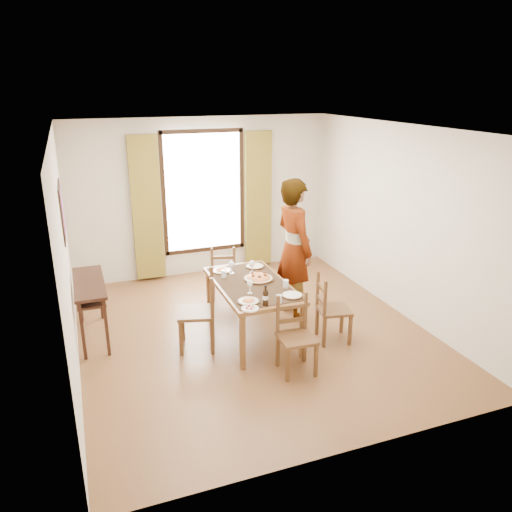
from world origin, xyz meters
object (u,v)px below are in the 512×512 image
object	(u,v)px
man	(294,249)
dining_table	(252,288)
pasta_platter	(259,276)
console_table	(90,290)

from	to	relation	value
man	dining_table	bearing A→B (deg)	111.19
man	pasta_platter	size ratio (longest dim) A/B	5.03
console_table	pasta_platter	size ratio (longest dim) A/B	3.00
dining_table	pasta_platter	xyz separation A→B (m)	(0.12, 0.08, 0.12)
man	pasta_platter	bearing A→B (deg)	109.99
dining_table	console_table	bearing A→B (deg)	161.16
console_table	dining_table	xyz separation A→B (m)	(1.99, -0.68, 0.00)
man	pasta_platter	distance (m)	0.76
dining_table	pasta_platter	bearing A→B (deg)	33.64
console_table	dining_table	size ratio (longest dim) A/B	0.75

